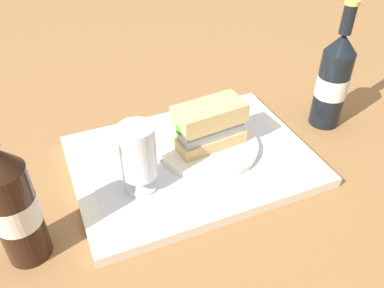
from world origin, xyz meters
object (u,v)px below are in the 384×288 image
at_px(beer_glass, 138,156).
at_px(second_bottle, 333,80).
at_px(plate, 208,146).
at_px(beer_bottle, 12,204).
at_px(sandwich, 208,125).

height_order(beer_glass, second_bottle, second_bottle).
distance_m(plate, beer_bottle, 0.36).
bearing_deg(beer_glass, sandwich, -161.52).
height_order(beer_bottle, second_bottle, same).
height_order(plate, sandwich, sandwich).
bearing_deg(second_bottle, sandwich, 2.12).
bearing_deg(beer_bottle, second_bottle, -170.14).
relative_size(beer_glass, beer_bottle, 0.47).
relative_size(plate, sandwich, 1.39).
relative_size(sandwich, second_bottle, 0.51).
xyz_separation_m(beer_bottle, second_bottle, (-0.62, -0.11, 0.00)).
xyz_separation_m(sandwich, second_bottle, (-0.29, -0.01, 0.03)).
height_order(beer_glass, beer_bottle, beer_bottle).
relative_size(plate, second_bottle, 0.71).
xyz_separation_m(plate, beer_glass, (0.15, 0.05, 0.06)).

